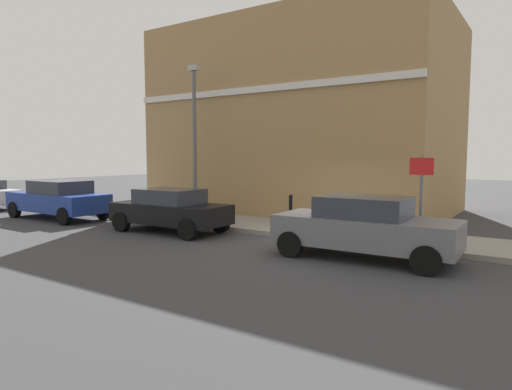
{
  "coord_description": "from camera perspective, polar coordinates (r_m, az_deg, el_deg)",
  "views": [
    {
      "loc": [
        -10.82,
        -5.24,
        2.47
      ],
      "look_at": [
        1.11,
        2.72,
        1.2
      ],
      "focal_mm": 31.22,
      "sensor_mm": 36.0,
      "label": 1
    }
  ],
  "objects": [
    {
      "name": "sidewalk",
      "position": [
        17.15,
        -7.68,
        -3.01
      ],
      "size": [
        2.59,
        30.0,
        0.15
      ],
      "primitive_type": "cube",
      "color": "gray",
      "rests_on": "ground"
    },
    {
      "name": "street_sign",
      "position": [
        12.17,
        20.39,
        0.93
      ],
      "size": [
        0.08,
        0.6,
        2.3
      ],
      "color": "#59595B",
      "rests_on": "sidewalk"
    },
    {
      "name": "corner_building",
      "position": [
        20.31,
        6.53,
        9.27
      ],
      "size": [
        8.08,
        12.07,
        7.94
      ],
      "color": "#9E7A4C",
      "rests_on": "ground"
    },
    {
      "name": "bollard_near_cabinet",
      "position": [
        14.84,
        4.45,
        -1.79
      ],
      "size": [
        0.14,
        0.14,
        1.04
      ],
      "color": "black",
      "rests_on": "sidewalk"
    },
    {
      "name": "lamppost",
      "position": [
        17.3,
        -7.88,
        7.77
      ],
      "size": [
        0.2,
        0.44,
        5.72
      ],
      "color": "#59595B",
      "rests_on": "sidewalk"
    },
    {
      "name": "car_blue",
      "position": [
        19.03,
        -24.01,
        -0.46
      ],
      "size": [
        1.88,
        4.5,
        1.51
      ],
      "rotation": [
        0.0,
        0.0,
        1.56
      ],
      "color": "navy",
      "rests_on": "ground"
    },
    {
      "name": "utility_cabinet",
      "position": [
        13.84,
        12.0,
        -2.48
      ],
      "size": [
        0.46,
        0.61,
        1.15
      ],
      "color": "#1E4C28",
      "rests_on": "sidewalk"
    },
    {
      "name": "ground",
      "position": [
        12.28,
        7.75,
        -6.6
      ],
      "size": [
        80.0,
        80.0,
        0.0
      ],
      "primitive_type": "plane",
      "color": "#38383A"
    },
    {
      "name": "car_black",
      "position": [
        14.64,
        -10.94,
        -1.83
      ],
      "size": [
        1.88,
        3.99,
        1.41
      ],
      "rotation": [
        0.0,
        0.0,
        1.6
      ],
      "color": "black",
      "rests_on": "ground"
    },
    {
      "name": "car_grey",
      "position": [
        10.96,
        13.71,
        -3.97
      ],
      "size": [
        1.88,
        4.3,
        1.5
      ],
      "rotation": [
        0.0,
        0.0,
        1.59
      ],
      "color": "slate",
      "rests_on": "ground"
    }
  ]
}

